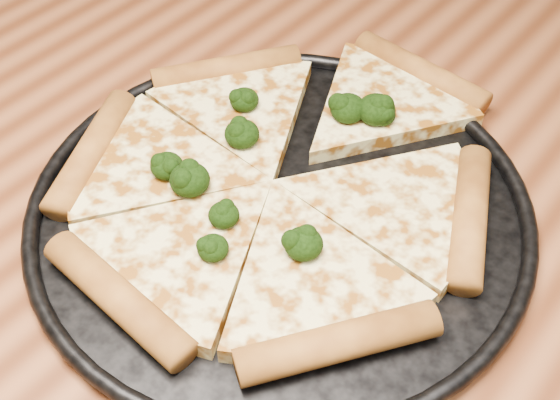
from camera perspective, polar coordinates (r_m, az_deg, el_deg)
The scene contains 4 objects.
dining_table at distance 0.60m, azimuth 9.31°, elevation -11.65°, with size 1.20×0.90×0.75m.
pizza_pan at distance 0.55m, azimuth -0.00°, elevation -0.58°, with size 0.38×0.38×0.02m.
pizza at distance 0.56m, azimuth -0.07°, elevation 1.71°, with size 0.34×0.37×0.03m.
broccoli_florets at distance 0.57m, azimuth -0.09°, elevation 3.71°, with size 0.16×0.21×0.02m.
Camera 1 is at (0.12, -0.30, 1.17)m, focal length 47.83 mm.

